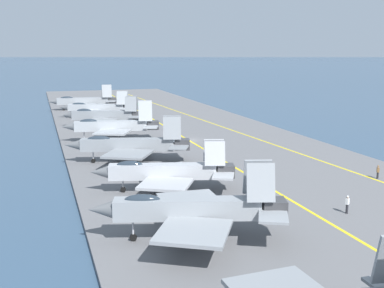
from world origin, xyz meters
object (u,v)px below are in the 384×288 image
(parked_jet_second, at_px, (192,209))
(parked_jet_third, at_px, (166,172))
(parked_jet_sixth, at_px, (104,115))
(crew_green_vest, at_px, (138,105))
(parked_jet_fourth, at_px, (130,145))
(parked_jet_eighth, at_px, (84,101))
(crew_brown_vest, at_px, (378,171))
(crew_yellow_vest, at_px, (151,112))
(parked_jet_seventh, at_px, (98,108))
(parked_jet_fifth, at_px, (113,126))
(crew_white_vest, at_px, (347,204))

(parked_jet_second, relative_size, parked_jet_third, 1.02)
(parked_jet_sixth, height_order, crew_green_vest, parked_jet_sixth)
(parked_jet_fourth, relative_size, crew_green_vest, 9.86)
(parked_jet_second, xyz_separation_m, parked_jet_eighth, (91.34, -0.09, -0.36))
(crew_brown_vest, distance_m, crew_yellow_vest, 64.50)
(parked_jet_sixth, distance_m, crew_yellow_vest, 17.99)
(crew_brown_vest, xyz_separation_m, crew_yellow_vest, (63.06, 13.55, -0.01))
(parked_jet_sixth, xyz_separation_m, crew_brown_vest, (-50.29, -26.13, -1.44))
(parked_jet_sixth, xyz_separation_m, parked_jet_seventh, (13.08, -0.42, 0.07))
(parked_jet_sixth, bearing_deg, crew_yellow_vest, -44.57)
(parked_jet_third, distance_m, parked_jet_sixth, 47.70)
(parked_jet_sixth, relative_size, parked_jet_eighth, 0.95)
(parked_jet_seventh, height_order, crew_brown_vest, parked_jet_seventh)
(parked_jet_second, bearing_deg, parked_jet_third, -6.06)
(crew_brown_vest, height_order, crew_green_vest, crew_green_vest)
(parked_jet_fourth, relative_size, parked_jet_seventh, 1.01)
(parked_jet_fifth, bearing_deg, crew_white_vest, -160.35)
(crew_white_vest, bearing_deg, parked_jet_third, 50.04)
(parked_jet_fourth, bearing_deg, parked_jet_sixth, -1.42)
(crew_green_vest, bearing_deg, parked_jet_third, 170.60)
(parked_jet_seventh, bearing_deg, crew_brown_vest, -157.92)
(parked_jet_seventh, bearing_deg, parked_jet_fourth, 178.46)
(parked_jet_fifth, height_order, crew_yellow_vest, parked_jet_fifth)
(crew_white_vest, bearing_deg, parked_jet_fifth, 19.65)
(crew_yellow_vest, distance_m, crew_green_vest, 15.81)
(parked_jet_eighth, bearing_deg, parked_jet_fourth, -179.72)
(crew_white_vest, bearing_deg, parked_jet_second, 96.11)
(crew_green_vest, bearing_deg, parked_jet_sixth, 155.71)
(parked_jet_third, height_order, crew_brown_vest, parked_jet_third)
(parked_jet_second, relative_size, parked_jet_fifth, 0.99)
(parked_jet_second, distance_m, parked_jet_seventh, 74.77)
(parked_jet_fourth, distance_m, parked_jet_fifth, 16.32)
(crew_yellow_vest, bearing_deg, parked_jet_seventh, 88.53)
(crew_brown_vest, distance_m, crew_green_vest, 79.97)
(parked_jet_seventh, bearing_deg, parked_jet_second, 178.75)
(parked_jet_fifth, height_order, parked_jet_sixth, parked_jet_fifth)
(parked_jet_second, relative_size, crew_yellow_vest, 9.75)
(parked_jet_second, xyz_separation_m, parked_jet_fifth, (45.29, -0.54, 0.01))
(parked_jet_fifth, xyz_separation_m, crew_brown_vest, (-33.90, -26.80, -1.81))
(parked_jet_third, height_order, parked_jet_sixth, parked_jet_sixth)
(parked_jet_fifth, xyz_separation_m, crew_white_vest, (-43.56, -15.55, -1.74))
(parked_jet_fifth, distance_m, crew_yellow_vest, 32.08)
(parked_jet_seventh, distance_m, parked_jet_eighth, 16.66)
(crew_brown_vest, bearing_deg, parked_jet_eighth, 18.82)
(parked_jet_eighth, relative_size, crew_brown_vest, 10.45)
(crew_white_vest, height_order, crew_yellow_vest, crew_white_vest)
(crew_brown_vest, bearing_deg, parked_jet_sixth, 27.46)
(crew_white_vest, bearing_deg, crew_yellow_vest, 1.82)
(parked_jet_second, distance_m, parked_jet_fourth, 28.97)
(parked_jet_fourth, distance_m, parked_jet_sixth, 32.71)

